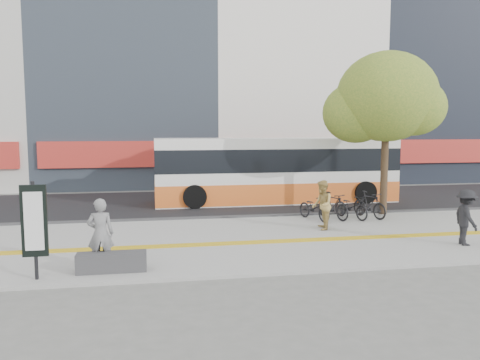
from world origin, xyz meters
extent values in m
plane|color=#61615D|center=(0.00, 0.00, 0.00)|extent=(120.00, 120.00, 0.00)
cube|color=slate|center=(0.00, 1.50, 0.04)|extent=(40.00, 7.00, 0.08)
cube|color=#C18D16|center=(0.00, 1.00, 0.09)|extent=(40.00, 0.45, 0.01)
cube|color=black|center=(0.00, 9.00, 0.03)|extent=(40.00, 8.00, 0.06)
cube|color=#38383A|center=(0.00, 5.00, 0.07)|extent=(40.00, 0.25, 0.14)
cube|color=red|center=(2.00, 14.05, 2.00)|extent=(19.00, 0.50, 1.40)
cube|color=#38383A|center=(-2.60, -1.20, 0.30)|extent=(1.60, 0.45, 0.45)
cylinder|color=black|center=(-4.20, -1.50, 1.18)|extent=(0.08, 0.08, 2.20)
cube|color=black|center=(-4.20, -1.50, 1.40)|extent=(0.55, 0.08, 1.60)
cube|color=white|center=(-4.20, -1.55, 1.40)|extent=(0.40, 0.02, 1.30)
cylinder|color=#372619|center=(7.20, 4.70, 1.68)|extent=(0.28, 0.28, 3.20)
ellipsoid|color=#487125|center=(7.20, 4.70, 4.60)|extent=(3.80, 3.80, 3.42)
ellipsoid|color=#487125|center=(6.20, 5.20, 4.00)|extent=(2.60, 2.60, 2.34)
ellipsoid|color=#487125|center=(8.10, 4.30, 4.20)|extent=(2.40, 2.40, 2.16)
ellipsoid|color=#487125|center=(7.50, 5.50, 5.40)|extent=(2.20, 2.20, 1.98)
cube|color=white|center=(3.88, 8.50, 1.51)|extent=(10.85, 2.26, 2.89)
cube|color=orange|center=(3.88, 8.50, 0.56)|extent=(10.87, 2.28, 0.90)
cube|color=black|center=(3.88, 8.50, 2.00)|extent=(10.87, 2.28, 0.99)
cylinder|color=black|center=(0.08, 7.37, 0.56)|extent=(0.99, 0.32, 0.99)
cylinder|color=black|center=(0.08, 9.63, 0.56)|extent=(0.99, 0.32, 0.99)
cylinder|color=black|center=(7.68, 7.37, 0.56)|extent=(0.99, 0.32, 0.99)
cylinder|color=black|center=(7.68, 9.63, 0.56)|extent=(0.99, 0.32, 0.99)
imported|color=black|center=(4.15, 4.00, 0.53)|extent=(1.13, 1.80, 0.89)
imported|color=black|center=(4.87, 4.00, 0.58)|extent=(1.00, 1.71, 0.99)
imported|color=black|center=(5.58, 4.00, 0.53)|extent=(1.13, 1.80, 0.89)
imported|color=black|center=(6.29, 4.00, 0.58)|extent=(1.00, 1.71, 0.99)
imported|color=black|center=(-2.87, -0.91, 0.93)|extent=(0.63, 0.42, 1.70)
imported|color=tan|center=(3.85, 2.37, 0.90)|extent=(0.78, 0.91, 1.64)
imported|color=black|center=(7.19, -0.36, 0.88)|extent=(0.74, 1.11, 1.60)
camera|label=1|loc=(-1.60, -12.56, 3.45)|focal=36.07mm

